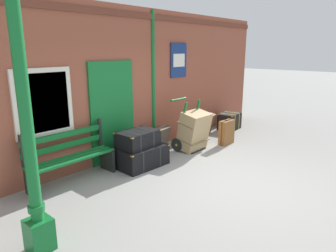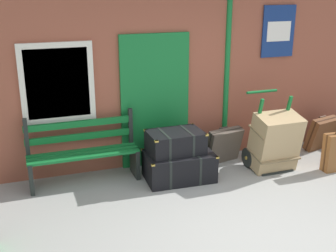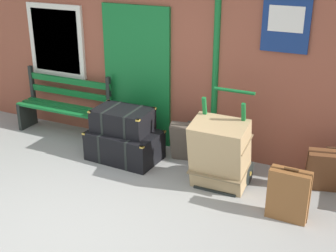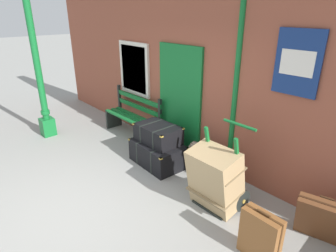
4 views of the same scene
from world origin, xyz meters
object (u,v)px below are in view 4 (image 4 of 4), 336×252
steamer_trunk_base (158,153)px  porters_trolley (222,186)px  steamer_trunk_middle (158,134)px  suitcase_charcoal (321,219)px  suitcase_olive (208,161)px  lamp_post (41,85)px  suitcase_tan (260,236)px  large_brown_trunk (215,179)px  platform_bench (133,117)px

steamer_trunk_base → porters_trolley: 1.51m
steamer_trunk_middle → suitcase_charcoal: bearing=4.9°
porters_trolley → suitcase_olive: 0.70m
lamp_post → suitcase_charcoal: size_ratio=4.93×
suitcase_tan → suitcase_olive: (-1.54, 0.87, -0.01)m
steamer_trunk_middle → steamer_trunk_base: bearing=-46.1°
lamp_post → large_brown_trunk: size_ratio=3.25×
suitcase_tan → suitcase_olive: suitcase_tan is taller
lamp_post → steamer_trunk_base: bearing=21.2°
large_brown_trunk → suitcase_olive: size_ratio=1.47×
steamer_trunk_base → large_brown_trunk: large_brown_trunk is taller
platform_bench → suitcase_charcoal: size_ratio=2.56×
lamp_post → platform_bench: lamp_post is taller
platform_bench → steamer_trunk_base: bearing=-16.9°
porters_trolley → suitcase_charcoal: 1.32m
steamer_trunk_middle → suitcase_tan: bearing=-12.8°
suitcase_olive → large_brown_trunk: bearing=-42.2°
lamp_post → porters_trolley: 4.40m
porters_trolley → suitcase_tan: size_ratio=1.84×
steamer_trunk_middle → large_brown_trunk: large_brown_trunk is taller
porters_trolley → large_brown_trunk: 0.27m
steamer_trunk_base → steamer_trunk_middle: size_ratio=1.27×
suitcase_charcoal → suitcase_olive: suitcase_charcoal is taller
porters_trolley → suitcase_charcoal: porters_trolley is taller
steamer_trunk_base → large_brown_trunk: (1.51, -0.20, 0.26)m
lamp_post → suitcase_charcoal: 5.69m
steamer_trunk_middle → porters_trolley: (1.55, -0.07, -0.31)m
suitcase_charcoal → suitcase_tan: size_ratio=0.97×
porters_trolley → suitcase_tan: porters_trolley is taller
platform_bench → porters_trolley: porters_trolley is taller
platform_bench → steamer_trunk_base: size_ratio=1.54×
large_brown_trunk → suitcase_charcoal: size_ratio=1.52×
lamp_post → steamer_trunk_base: lamp_post is taller
steamer_trunk_middle → large_brown_trunk: bearing=-9.0°
lamp_post → suitcase_tan: lamp_post is taller
suitcase_tan → steamer_trunk_middle: bearing=167.2°
suitcase_tan → platform_bench: bearing=166.2°
steamer_trunk_middle → suitcase_olive: (0.95, 0.30, -0.28)m
lamp_post → suitcase_charcoal: lamp_post is taller
steamer_trunk_middle → suitcase_tan: size_ratio=1.27×
porters_trolley → large_brown_trunk: bearing=-90.0°
steamer_trunk_base → steamer_trunk_middle: (-0.04, 0.05, 0.37)m
steamer_trunk_middle → porters_trolley: porters_trolley is taller
lamp_post → suitcase_olive: size_ratio=4.77×
lamp_post → steamer_trunk_middle: bearing=22.4°
platform_bench → large_brown_trunk: (2.86, -0.61, 0.03)m
lamp_post → platform_bench: size_ratio=1.93×
platform_bench → suitcase_tan: 3.91m
large_brown_trunk → suitcase_tan: size_ratio=1.47×
lamp_post → suitcase_charcoal: (5.46, 1.33, -0.88)m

